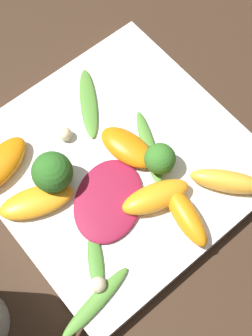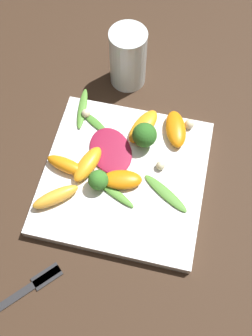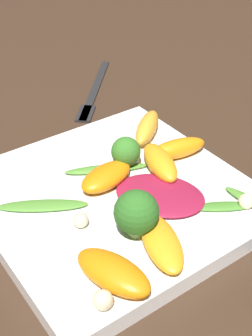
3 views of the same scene
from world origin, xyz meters
name	(u,v)px [view 1 (image 1 of 3)]	position (x,y,z in m)	size (l,w,h in m)	color
ground_plane	(117,166)	(0.00, 0.00, 0.00)	(2.40, 2.40, 0.00)	#382619
plate	(117,163)	(0.00, 0.00, 0.01)	(0.26, 0.26, 0.02)	white
radicchio_leaf_0	(108,200)	(0.03, -0.04, 0.02)	(0.11, 0.11, 0.01)	maroon
orange_segment_0	(227,181)	(0.09, 0.07, 0.03)	(0.07, 0.06, 0.02)	#FCAD33
orange_segment_1	(125,145)	(0.00, 0.01, 0.03)	(0.07, 0.05, 0.02)	orange
orange_segment_2	(186,216)	(0.09, 0.01, 0.03)	(0.07, 0.04, 0.02)	orange
orange_segment_3	(37,201)	(-0.01, -0.09, 0.03)	(0.06, 0.08, 0.02)	orange
orange_segment_4	(157,196)	(0.06, 0.00, 0.03)	(0.05, 0.08, 0.02)	orange
orange_segment_5	(0,165)	(-0.07, -0.10, 0.03)	(0.05, 0.08, 0.02)	orange
broccoli_floret_0	(52,172)	(-0.02, -0.06, 0.04)	(0.04, 0.04, 0.05)	#84AD5B
broccoli_floret_1	(160,159)	(0.03, 0.03, 0.04)	(0.03, 0.03, 0.04)	#7A9E51
arugula_sprig_0	(96,303)	(0.10, -0.11, 0.02)	(0.03, 0.09, 0.01)	#518E33
arugula_sprig_1	(88,103)	(-0.07, 0.02, 0.02)	(0.08, 0.06, 0.01)	#518E33
arugula_sprig_2	(149,148)	(0.01, 0.03, 0.02)	(0.09, 0.05, 0.01)	#518E33
arugula_sprig_3	(96,262)	(0.07, -0.08, 0.02)	(0.06, 0.04, 0.00)	#47842D
macadamia_nut_0	(98,285)	(0.09, -0.10, 0.03)	(0.02, 0.02, 0.02)	beige
macadamia_nut_1	(65,134)	(-0.05, -0.03, 0.03)	(0.01, 0.01, 0.01)	beige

